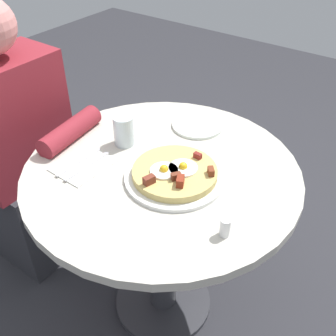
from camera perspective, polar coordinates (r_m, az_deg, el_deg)
ground_plane at (r=1.76m, az=-0.69°, el=-18.46°), size 6.00×6.00×0.00m
dining_table at (r=1.35m, az=-0.85°, el=-5.59°), size 0.86×0.86×0.70m
person_seated at (r=1.69m, az=-19.76°, el=0.89°), size 0.38×0.47×1.14m
pizza_plate at (r=1.20m, az=0.96°, el=-1.26°), size 0.30×0.30×0.01m
breakfast_pizza at (r=1.18m, az=0.97°, el=-0.60°), size 0.25×0.25×0.05m
bread_plate at (r=1.44m, az=4.21°, el=6.08°), size 0.18×0.18×0.01m
napkin at (r=1.28m, az=-11.95°, el=0.42°), size 0.17×0.15×0.00m
fork at (r=1.26m, az=-11.43°, el=0.28°), size 0.18×0.02×0.00m
knife at (r=1.29m, az=-12.51°, el=0.88°), size 0.18×0.02×0.00m
water_glass at (r=1.33m, az=-6.28°, el=5.31°), size 0.07×0.07×0.10m
salt_shaker at (r=1.02m, az=8.11°, el=-8.32°), size 0.03×0.03×0.05m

